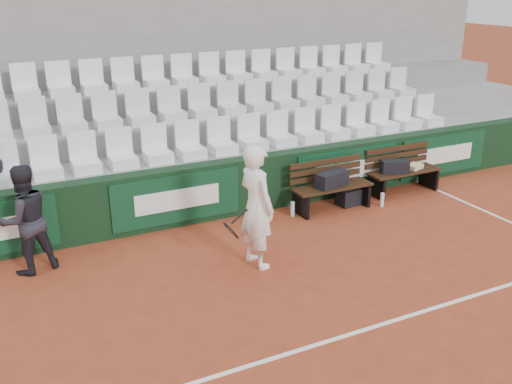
# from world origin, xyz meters

# --- Properties ---
(ground) EXTENTS (80.00, 80.00, 0.00)m
(ground) POSITION_xyz_m (0.00, 0.00, 0.00)
(ground) COLOR #963C22
(ground) RESTS_ON ground
(court_baseline) EXTENTS (18.00, 0.06, 0.01)m
(court_baseline) POSITION_xyz_m (0.00, 0.00, 0.00)
(court_baseline) COLOR white
(court_baseline) RESTS_ON ground
(back_barrier) EXTENTS (18.00, 0.34, 1.00)m
(back_barrier) POSITION_xyz_m (0.07, 3.99, 0.50)
(back_barrier) COLOR black
(back_barrier) RESTS_ON ground
(grandstand_tier_front) EXTENTS (18.00, 0.95, 1.00)m
(grandstand_tier_front) POSITION_xyz_m (0.00, 4.62, 0.50)
(grandstand_tier_front) COLOR gray
(grandstand_tier_front) RESTS_ON ground
(grandstand_tier_mid) EXTENTS (18.00, 0.95, 1.45)m
(grandstand_tier_mid) POSITION_xyz_m (0.00, 5.58, 0.72)
(grandstand_tier_mid) COLOR gray
(grandstand_tier_mid) RESTS_ON ground
(grandstand_tier_back) EXTENTS (18.00, 0.95, 1.90)m
(grandstand_tier_back) POSITION_xyz_m (0.00, 6.53, 0.95)
(grandstand_tier_back) COLOR gray
(grandstand_tier_back) RESTS_ON ground
(grandstand_rear_wall) EXTENTS (18.00, 0.30, 4.40)m
(grandstand_rear_wall) POSITION_xyz_m (0.00, 7.15, 2.20)
(grandstand_rear_wall) COLOR gray
(grandstand_rear_wall) RESTS_ON ground
(seat_row_front) EXTENTS (11.90, 0.44, 0.63)m
(seat_row_front) POSITION_xyz_m (0.00, 4.45, 1.31)
(seat_row_front) COLOR white
(seat_row_front) RESTS_ON grandstand_tier_front
(seat_row_mid) EXTENTS (11.90, 0.44, 0.63)m
(seat_row_mid) POSITION_xyz_m (0.00, 5.40, 1.77)
(seat_row_mid) COLOR silver
(seat_row_mid) RESTS_ON grandstand_tier_mid
(seat_row_back) EXTENTS (11.90, 0.44, 0.63)m
(seat_row_back) POSITION_xyz_m (0.00, 6.35, 2.21)
(seat_row_back) COLOR white
(seat_row_back) RESTS_ON grandstand_tier_back
(bench_left) EXTENTS (1.50, 0.56, 0.45)m
(bench_left) POSITION_xyz_m (2.57, 3.40, 0.23)
(bench_left) COLOR #331E0F
(bench_left) RESTS_ON ground
(bench_right) EXTENTS (1.50, 0.56, 0.45)m
(bench_right) POSITION_xyz_m (4.31, 3.52, 0.23)
(bench_right) COLOR #351D0F
(bench_right) RESTS_ON ground
(sports_bag_left) EXTENTS (0.67, 0.41, 0.27)m
(sports_bag_left) POSITION_xyz_m (2.54, 3.38, 0.58)
(sports_bag_left) COLOR black
(sports_bag_left) RESTS_ON bench_left
(sports_bag_right) EXTENTS (0.56, 0.40, 0.24)m
(sports_bag_right) POSITION_xyz_m (4.05, 3.51, 0.57)
(sports_bag_right) COLOR black
(sports_bag_right) RESTS_ON bench_right
(towel) EXTENTS (0.38, 0.32, 0.09)m
(towel) POSITION_xyz_m (4.55, 3.51, 0.49)
(towel) COLOR #D2C487
(towel) RESTS_ON bench_right
(sports_bag_ground) EXTENTS (0.53, 0.35, 0.31)m
(sports_bag_ground) POSITION_xyz_m (3.02, 3.45, 0.15)
(sports_bag_ground) COLOR black
(sports_bag_ground) RESTS_ON ground
(water_bottle_near) EXTENTS (0.08, 0.08, 0.27)m
(water_bottle_near) POSITION_xyz_m (1.77, 3.42, 0.13)
(water_bottle_near) COLOR silver
(water_bottle_near) RESTS_ON ground
(water_bottle_far) EXTENTS (0.07, 0.07, 0.26)m
(water_bottle_far) POSITION_xyz_m (3.47, 3.08, 0.13)
(water_bottle_far) COLOR silver
(water_bottle_far) RESTS_ON ground
(tennis_player) EXTENTS (0.77, 0.73, 1.82)m
(tennis_player) POSITION_xyz_m (0.40, 2.09, 0.91)
(tennis_player) COLOR white
(tennis_player) RESTS_ON ground
(ball_kid) EXTENTS (0.91, 0.79, 1.59)m
(ball_kid) POSITION_xyz_m (-2.58, 3.33, 0.79)
(ball_kid) COLOR black
(ball_kid) RESTS_ON ground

